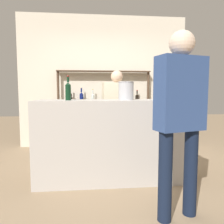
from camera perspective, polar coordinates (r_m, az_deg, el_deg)
ground_plane at (r=3.12m, az=0.00°, el=-16.87°), size 16.00×16.00×0.00m
bar_counter at (r=2.96m, az=0.00°, el=-7.24°), size 1.98×0.66×1.07m
back_wall at (r=4.82m, az=-2.24°, el=7.92°), size 3.58×0.12×2.80m
back_shelf at (r=4.64m, az=-2.24°, el=3.96°), size 1.96×0.18×1.62m
counter_bottle_0 at (r=2.83m, az=-11.39°, el=5.47°), size 0.07×0.07×0.31m
counter_bottle_1 at (r=3.13m, az=11.50°, el=5.53°), size 0.08×0.08×0.33m
counter_bottle_2 at (r=2.82m, az=13.36°, el=5.70°), size 0.08×0.08×0.34m
wine_glass at (r=2.89m, az=15.04°, el=5.25°), size 0.08×0.08×0.16m
ice_bucket at (r=2.91m, az=3.69°, el=5.55°), size 0.21×0.21×0.24m
server_behind_counter at (r=3.74m, az=1.25°, el=0.80°), size 0.50×0.26×1.54m
customer_right at (r=2.06m, az=17.33°, el=0.36°), size 0.48×0.31×1.71m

